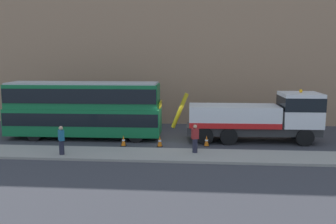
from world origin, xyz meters
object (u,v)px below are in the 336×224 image
at_px(double_decker_bus, 84,108).
at_px(pedestrian_bystander, 195,139).
at_px(traffic_cone_near_bus, 123,141).
at_px(traffic_cone_midway, 160,142).
at_px(pedestrian_onlooker, 61,141).
at_px(recovery_tow_truck, 259,117).
at_px(traffic_cone_near_truck, 207,141).

relative_size(double_decker_bus, pedestrian_bystander, 6.48).
relative_size(traffic_cone_near_bus, traffic_cone_midway, 1.00).
distance_m(double_decker_bus, traffic_cone_near_bus, 4.29).
xyz_separation_m(pedestrian_onlooker, traffic_cone_near_bus, (3.10, 2.90, -0.64)).
bearing_deg(recovery_tow_truck, traffic_cone_near_bus, -168.52).
bearing_deg(pedestrian_onlooker, traffic_cone_midway, -10.10).
xyz_separation_m(double_decker_bus, traffic_cone_near_truck, (8.75, -1.63, -1.89)).
height_order(double_decker_bus, pedestrian_onlooker, double_decker_bus).
relative_size(pedestrian_onlooker, traffic_cone_near_bus, 2.38).
distance_m(recovery_tow_truck, traffic_cone_near_truck, 4.24).
height_order(recovery_tow_truck, traffic_cone_midway, recovery_tow_truck).
bearing_deg(pedestrian_onlooker, traffic_cone_near_bus, 4.98).
xyz_separation_m(double_decker_bus, traffic_cone_near_bus, (3.26, -2.04, -1.89)).
height_order(pedestrian_onlooker, traffic_cone_near_bus, pedestrian_onlooker).
distance_m(pedestrian_onlooker, traffic_cone_near_bus, 4.30).
xyz_separation_m(pedestrian_bystander, traffic_cone_near_truck, (0.75, 2.22, -0.64)).
xyz_separation_m(traffic_cone_near_bus, traffic_cone_midway, (2.41, 0.03, 0.00)).
bearing_deg(traffic_cone_near_bus, traffic_cone_near_truck, 4.25).
distance_m(double_decker_bus, traffic_cone_near_truck, 9.10).
relative_size(pedestrian_onlooker, pedestrian_bystander, 1.00).
height_order(recovery_tow_truck, double_decker_bus, double_decker_bus).
distance_m(recovery_tow_truck, traffic_cone_midway, 7.15).
distance_m(pedestrian_bystander, traffic_cone_near_truck, 2.43).
bearing_deg(traffic_cone_near_bus, pedestrian_bystander, -20.99).
bearing_deg(traffic_cone_near_bus, double_decker_bus, 148.03).
bearing_deg(traffic_cone_midway, double_decker_bus, 160.57).
bearing_deg(double_decker_bus, pedestrian_bystander, -26.88).
bearing_deg(pedestrian_bystander, traffic_cone_midway, 29.54).
bearing_deg(pedestrian_onlooker, double_decker_bus, 53.74).
distance_m(recovery_tow_truck, traffic_cone_near_bus, 9.46).
xyz_separation_m(pedestrian_onlooker, pedestrian_bystander, (7.84, 1.09, 0.00)).
distance_m(pedestrian_bystander, traffic_cone_midway, 3.04).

